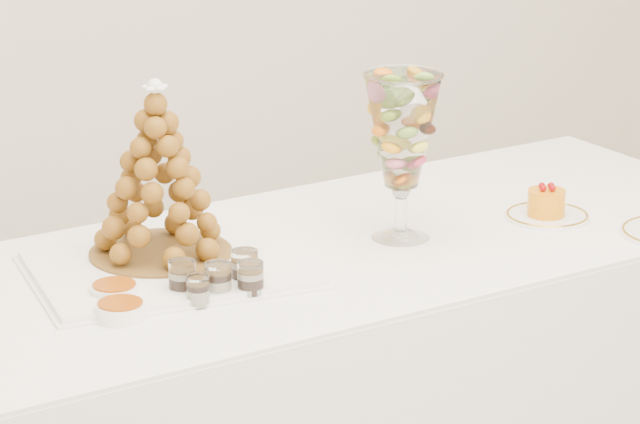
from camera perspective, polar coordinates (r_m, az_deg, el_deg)
buffet_table at (r=3.47m, az=0.55°, el=-7.39°), size 2.12×0.97×0.79m
lace_tray at (r=3.16m, az=-5.68°, el=-2.15°), size 0.59×0.47×0.02m
macaron_vase at (r=3.30m, az=3.11°, el=2.99°), size 0.17×0.17×0.37m
cake_plate at (r=3.53m, az=8.55°, el=-0.16°), size 0.19×0.19×0.01m
verrine_a at (r=3.03m, az=-5.20°, el=-2.51°), size 0.06×0.06×0.07m
verrine_b at (r=3.01m, az=-3.86°, el=-2.59°), size 0.06×0.06×0.07m
verrine_c at (r=3.07m, az=-2.86°, el=-2.13°), size 0.06×0.06×0.08m
verrine_d at (r=2.98m, az=-4.62°, el=-2.98°), size 0.05×0.05×0.06m
verrine_e at (r=3.02m, az=-2.64°, el=-2.54°), size 0.06×0.06×0.07m
ramekin_back at (r=3.03m, az=-7.74°, el=-3.02°), size 0.10×0.10×0.03m
ramekin_front at (r=2.94m, az=-7.52°, el=-3.72°), size 0.10×0.10×0.03m
croquembouche at (r=3.17m, az=-6.13°, el=1.57°), size 0.30×0.30×0.38m
mousse_cake at (r=3.51m, az=8.52°, el=0.37°), size 0.09×0.09×0.08m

